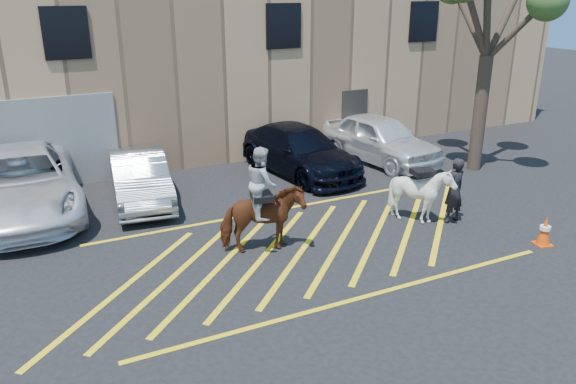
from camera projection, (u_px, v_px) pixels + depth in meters
name	position (u px, v px, depth m)	size (l,w,h in m)	color
ground	(297.00, 244.00, 13.58)	(90.00, 90.00, 0.00)	black
car_white_pickup	(21.00, 183.00, 15.16)	(2.91, 6.30, 1.75)	silver
car_silver_sedan	(140.00, 178.00, 16.06)	(1.50, 4.31, 1.42)	#92979F
car_blue_suv	(299.00, 150.00, 18.62)	(2.13, 5.23, 1.52)	black
car_white_suv	(380.00, 139.00, 19.79)	(1.95, 4.84, 1.65)	white
handler	(454.00, 190.00, 14.59)	(0.64, 0.42, 1.75)	black
warehouse	(161.00, 46.00, 22.43)	(32.42, 10.20, 7.30)	tan
hatching_zone	(303.00, 249.00, 13.33)	(12.60, 5.12, 0.01)	yellow
mounted_bay	(262.00, 211.00, 12.86)	(2.05, 1.23, 2.54)	maroon
saddled_white	(421.00, 194.00, 14.61)	(1.47, 1.60, 1.55)	silver
traffic_cone	(545.00, 231.00, 13.42)	(0.46, 0.46, 0.73)	#E34009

